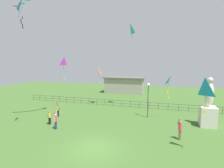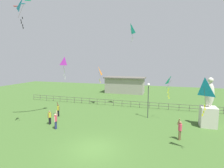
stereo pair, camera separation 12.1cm
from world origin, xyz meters
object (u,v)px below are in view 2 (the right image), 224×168
Objects in this scene: kite_3 at (130,29)px; kite_1 at (65,62)px; lamppost at (148,93)px; person_3 at (56,120)px; kite_0 at (23,5)px; statue_monument at (208,111)px; person_1 at (50,116)px; person_2 at (180,129)px; kite_2 at (98,71)px; kite_5 at (171,81)px; kite_4 at (204,89)px; person_0 at (58,109)px.

kite_1 is at bearing -129.33° from kite_3.
lamppost is at bearing -51.80° from kite_3.
kite_0 is (-1.87, -1.50, 11.19)m from person_3.
statue_monument is 17.56m from person_1.
person_1 is at bearing -151.48° from lamppost.
statue_monument is 5.53m from person_2.
kite_2 is (0.44, 11.15, 4.55)m from person_3.
person_3 is 0.70× the size of kite_0.
person_1 is 0.57× the size of kite_5.
kite_4 is (14.09, -4.52, -1.86)m from kite_1.
kite_3 is 0.96× the size of kite_4.
kite_3 is (7.20, 9.67, 10.91)m from person_1.
kite_4 reaches higher than person_1.
kite_2 is (-8.46, 4.50, 2.32)m from lamppost.
person_3 is at bearing -59.35° from person_0.
kite_2 is at bearing 69.76° from person_0.
lamppost is 2.36× the size of person_0.
kite_2 reaches higher than lamppost.
kite_0 is 17.09m from kite_5.
kite_4 reaches higher than lamppost.
person_0 is at bearing -174.58° from statue_monument.
person_3 is 14.23m from kite_4.
kite_3 reaches higher than lamppost.
kite_1 is at bearing -159.01° from lamppost.
kite_5 is at bearing -10.22° from lamppost.
person_0 is 9.06m from kite_2.
person_1 is at bearing 145.80° from person_3.
kite_1 is 0.98× the size of kite_3.
kite_4 is at bearing -75.22° from kite_5.
person_3 is 0.71× the size of kite_3.
statue_monument is 2.05× the size of kite_2.
kite_1 is 12.66m from kite_5.
person_0 reaches higher than person_1.
person_2 is (13.77, 0.03, 0.11)m from person_1.
person_0 is 0.68× the size of kite_5.
kite_0 is at bearing -121.93° from kite_3.
kite_0 is 1.06× the size of kite_2.
kite_2 is at bearing 139.52° from person_2.
kite_0 is at bearing -85.77° from person_0.
person_2 is 15.89m from kite_3.
statue_monument is at bearing 19.55° from person_3.
lamppost reaches higher than person_0.
person_2 is at bearing 0.14° from person_1.
statue_monument is 2.01× the size of kite_1.
person_2 is 12.33m from person_3.
person_0 is at bearing 94.23° from kite_0.
kite_5 is at bearing 28.22° from person_3.
kite_5 reaches higher than lamppost.
kite_2 is 0.95× the size of kite_5.
kite_4 is at bearing -57.35° from kite_3.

